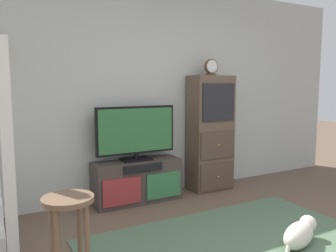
{
  "coord_description": "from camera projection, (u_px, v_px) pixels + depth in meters",
  "views": [
    {
      "loc": [
        -1.89,
        -1.54,
        1.42
      ],
      "look_at": [
        0.02,
        2.0,
        0.94
      ],
      "focal_mm": 36.37,
      "sensor_mm": 36.0,
      "label": 1
    }
  ],
  "objects": [
    {
      "name": "bar_stool_near",
      "position": [
        69.0,
        223.0,
        2.24
      ],
      "size": [
        0.34,
        0.34,
        0.7
      ],
      "color": "brown",
      "rests_on": "ground_plane"
    },
    {
      "name": "desk_clock",
      "position": [
        211.0,
        67.0,
        4.48
      ],
      "size": [
        0.19,
        0.08,
        0.22
      ],
      "color": "#4C3823",
      "rests_on": "side_cabinet"
    },
    {
      "name": "area_rug",
      "position": [
        243.0,
        250.0,
        2.93
      ],
      "size": [
        2.6,
        1.8,
        0.01
      ],
      "primitive_type": "cube",
      "color": "#4C664C",
      "rests_on": "ground_plane"
    },
    {
      "name": "back_wall",
      "position": [
        150.0,
        91.0,
        4.39
      ],
      "size": [
        6.4,
        0.12,
        2.7
      ],
      "primitive_type": "cube",
      "color": "#B2B7B2",
      "rests_on": "ground_plane"
    },
    {
      "name": "dog",
      "position": [
        300.0,
        234.0,
        3.01
      ],
      "size": [
        0.52,
        0.33,
        0.23
      ],
      "color": "beige",
      "rests_on": "ground_plane"
    },
    {
      "name": "side_cabinet",
      "position": [
        210.0,
        133.0,
        4.61
      ],
      "size": [
        0.58,
        0.38,
        1.55
      ],
      "color": "brown",
      "rests_on": "ground_plane"
    },
    {
      "name": "media_console",
      "position": [
        137.0,
        181.0,
        4.15
      ],
      "size": [
        1.08,
        0.38,
        0.51
      ],
      "color": "#423833",
      "rests_on": "ground_plane"
    },
    {
      "name": "television",
      "position": [
        136.0,
        132.0,
        4.1
      ],
      "size": [
        1.0,
        0.22,
        0.66
      ],
      "color": "black",
      "rests_on": "media_console"
    }
  ]
}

